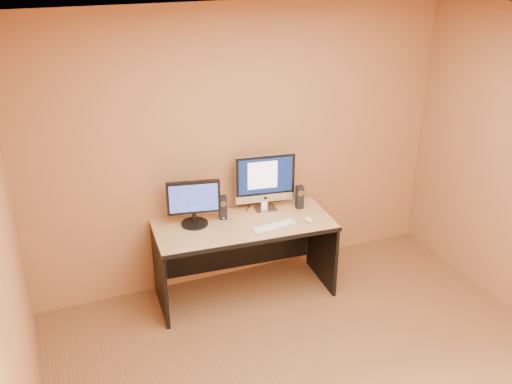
% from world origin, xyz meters
% --- Properties ---
extents(walls, '(4.00, 4.00, 2.60)m').
position_xyz_m(walls, '(0.00, 0.00, 1.30)').
color(walls, '#8F5D39').
rests_on(walls, ground).
extents(ceiling, '(4.00, 4.00, 0.00)m').
position_xyz_m(ceiling, '(0.00, 0.00, 2.60)').
color(ceiling, white).
rests_on(ceiling, walls).
extents(desk, '(1.63, 0.81, 0.73)m').
position_xyz_m(desk, '(-0.14, 1.60, 0.37)').
color(desk, '#AD7C56').
rests_on(desk, ground).
extents(imac, '(0.59, 0.29, 0.55)m').
position_xyz_m(imac, '(0.16, 1.80, 1.01)').
color(imac, silver).
rests_on(imac, desk).
extents(second_monitor, '(0.51, 0.33, 0.42)m').
position_xyz_m(second_monitor, '(-0.55, 1.76, 0.94)').
color(second_monitor, black).
rests_on(second_monitor, desk).
extents(speaker_left, '(0.08, 0.08, 0.22)m').
position_xyz_m(speaker_left, '(-0.27, 1.77, 0.84)').
color(speaker_left, black).
rests_on(speaker_left, desk).
extents(speaker_right, '(0.08, 0.08, 0.22)m').
position_xyz_m(speaker_right, '(0.47, 1.71, 0.84)').
color(speaker_right, black).
rests_on(speaker_right, desk).
extents(keyboard, '(0.44, 0.17, 0.02)m').
position_xyz_m(keyboard, '(0.09, 1.44, 0.74)').
color(keyboard, silver).
rests_on(keyboard, desk).
extents(mouse, '(0.07, 0.11, 0.04)m').
position_xyz_m(mouse, '(0.42, 1.43, 0.75)').
color(mouse, silver).
rests_on(mouse, desk).
extents(cable_a, '(0.03, 0.22, 0.01)m').
position_xyz_m(cable_a, '(0.13, 1.88, 0.74)').
color(cable_a, black).
rests_on(cable_a, desk).
extents(cable_b, '(0.11, 0.15, 0.01)m').
position_xyz_m(cable_b, '(0.02, 1.89, 0.74)').
color(cable_b, black).
rests_on(cable_b, desk).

